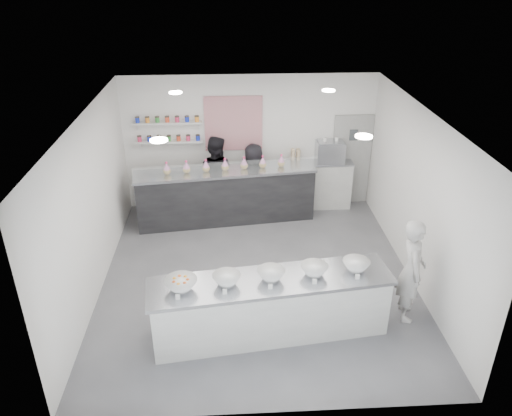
{
  "coord_description": "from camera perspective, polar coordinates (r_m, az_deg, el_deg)",
  "views": [
    {
      "loc": [
        -0.45,
        -7.46,
        5.21
      ],
      "look_at": [
        -0.01,
        0.4,
        1.2
      ],
      "focal_mm": 35.0,
      "sensor_mm": 36.0,
      "label": 1
    }
  ],
  "objects": [
    {
      "name": "cup_stacks",
      "position": [
        11.08,
        4.53,
        5.94
      ],
      "size": [
        0.24,
        0.24,
        0.31
      ],
      "primitive_type": null,
      "color": "tan",
      "rests_on": "espresso_ledge"
    },
    {
      "name": "left_wall",
      "position": [
        8.64,
        -18.31,
        0.1
      ],
      "size": [
        0.0,
        6.0,
        6.0
      ],
      "primitive_type": "plane",
      "rotation": [
        1.57,
        0.0,
        1.57
      ],
      "color": "white",
      "rests_on": "floor"
    },
    {
      "name": "prep_counter",
      "position": [
        7.64,
        1.67,
        -11.19
      ],
      "size": [
        3.68,
        1.28,
        0.98
      ],
      "primitive_type": "cube",
      "rotation": [
        0.0,
        0.0,
        0.13
      ],
      "color": "#B7B7B2",
      "rests_on": "floor"
    },
    {
      "name": "sneeze_guard",
      "position": [
        10.11,
        -3.32,
        4.43
      ],
      "size": [
        3.72,
        0.48,
        0.32
      ],
      "primitive_type": "cube",
      "rotation": [
        0.0,
        0.0,
        0.12
      ],
      "color": "white",
      "rests_on": "back_bar"
    },
    {
      "name": "downlight_0",
      "position": [
        6.9,
        -11.05,
        7.61
      ],
      "size": [
        0.24,
        0.24,
        0.02
      ],
      "primitive_type": "cylinder",
      "color": "white",
      "rests_on": "ceiling"
    },
    {
      "name": "staff_left",
      "position": [
        10.95,
        -4.64,
        3.71
      ],
      "size": [
        1.05,
        0.94,
        1.8
      ],
      "primitive_type": "imported",
      "rotation": [
        0.0,
        0.0,
        2.79
      ],
      "color": "black",
      "rests_on": "floor"
    },
    {
      "name": "espresso_ledge",
      "position": [
        11.43,
        7.14,
        2.69
      ],
      "size": [
        1.47,
        0.47,
        1.09
      ],
      "primitive_type": "cube",
      "color": "#B7B7B2",
      "rests_on": "floor"
    },
    {
      "name": "cookie_bags",
      "position": [
        10.43,
        -3.56,
        5.01
      ],
      "size": [
        2.56,
        0.47,
        0.28
      ],
      "primitive_type": null,
      "rotation": [
        0.0,
        0.0,
        0.12
      ],
      "color": "pink",
      "rests_on": "back_bar"
    },
    {
      "name": "back_bar",
      "position": [
        10.72,
        -3.45,
        1.4
      ],
      "size": [
        3.86,
        1.16,
        1.18
      ],
      "primitive_type": "cube",
      "rotation": [
        0.0,
        0.0,
        0.12
      ],
      "color": "black",
      "rests_on": "floor"
    },
    {
      "name": "downlight_3",
      "position": [
        9.51,
        8.3,
        13.16
      ],
      "size": [
        0.24,
        0.24,
        0.02
      ],
      "primitive_type": "cylinder",
      "color": "white",
      "rests_on": "ceiling"
    },
    {
      "name": "preserve_jars",
      "position": [
        10.94,
        -10.02,
        8.86
      ],
      "size": [
        1.45,
        0.1,
        0.56
      ],
      "primitive_type": null,
      "color": "#E13661",
      "rests_on": "jar_shelf_lower"
    },
    {
      "name": "ceiling",
      "position": [
        7.8,
        0.22,
        10.51
      ],
      "size": [
        6.0,
        6.0,
        0.0
      ],
      "primitive_type": "plane",
      "rotation": [
        3.14,
        0.0,
        0.0
      ],
      "color": "white",
      "rests_on": "floor"
    },
    {
      "name": "back_door",
      "position": [
        11.56,
        10.8,
        5.41
      ],
      "size": [
        0.88,
        0.04,
        2.1
      ],
      "primitive_type": "cube",
      "color": "gray",
      "rests_on": "floor"
    },
    {
      "name": "staff_right",
      "position": [
        11.0,
        -0.25,
        3.34
      ],
      "size": [
        0.88,
        0.68,
        1.6
      ],
      "primitive_type": "imported",
      "rotation": [
        0.0,
        0.0,
        3.39
      ],
      "color": "black",
      "rests_on": "floor"
    },
    {
      "name": "espresso_machine",
      "position": [
        11.18,
        8.44,
        6.34
      ],
      "size": [
        0.61,
        0.42,
        0.47
      ],
      "primitive_type": "cube",
      "color": "#93969E",
      "rests_on": "espresso_ledge"
    },
    {
      "name": "right_wall",
      "position": [
        8.93,
        18.11,
        1.0
      ],
      "size": [
        0.0,
        6.0,
        6.0
      ],
      "primitive_type": "plane",
      "rotation": [
        1.57,
        0.0,
        -1.57
      ],
      "color": "white",
      "rests_on": "floor"
    },
    {
      "name": "jar_shelf_upper",
      "position": [
        10.92,
        -10.07,
        9.59
      ],
      "size": [
        1.45,
        0.22,
        0.04
      ],
      "primitive_type": "cube",
      "color": "silver",
      "rests_on": "back_wall"
    },
    {
      "name": "woman_prep",
      "position": [
        8.12,
        17.34,
        -6.8
      ],
      "size": [
        0.51,
        0.69,
        1.72
      ],
      "primitive_type": "imported",
      "rotation": [
        0.0,
        0.0,
        1.4
      ],
      "color": "#B9B6B3",
      "rests_on": "floor"
    },
    {
      "name": "floor",
      "position": [
        9.11,
        0.19,
        -7.89
      ],
      "size": [
        6.0,
        6.0,
        0.0
      ],
      "primitive_type": "plane",
      "color": "#515156",
      "rests_on": "ground"
    },
    {
      "name": "downlight_1",
      "position": [
        7.08,
        12.22,
        8.01
      ],
      "size": [
        0.24,
        0.24,
        0.02
      ],
      "primitive_type": "cylinder",
      "color": "white",
      "rests_on": "ceiling"
    },
    {
      "name": "prep_bowls",
      "position": [
        7.3,
        1.73,
        -7.64
      ],
      "size": [
        3.05,
        0.89,
        0.16
      ],
      "primitive_type": null,
      "rotation": [
        0.0,
        0.0,
        0.13
      ],
      "color": "white",
      "rests_on": "prep_counter"
    },
    {
      "name": "label_cards",
      "position": [
        6.9,
        1.53,
        -10.45
      ],
      "size": [
        2.66,
        0.04,
        0.07
      ],
      "primitive_type": null,
      "color": "white",
      "rests_on": "prep_counter"
    },
    {
      "name": "back_wall",
      "position": [
        11.11,
        -0.73,
        7.48
      ],
      "size": [
        5.5,
        0.0,
        5.5
      ],
      "primitive_type": "plane",
      "rotation": [
        1.57,
        0.0,
        0.0
      ],
      "color": "white",
      "rests_on": "floor"
    },
    {
      "name": "jar_shelf_lower",
      "position": [
        11.05,
        -9.89,
        7.51
      ],
      "size": [
        1.45,
        0.22,
        0.04
      ],
      "primitive_type": "cube",
      "color": "silver",
      "rests_on": "back_wall"
    },
    {
      "name": "downlight_2",
      "position": [
        9.38,
        -9.18,
        12.9
      ],
      "size": [
        0.24,
        0.24,
        0.02
      ],
      "primitive_type": "cylinder",
      "color": "white",
      "rests_on": "ceiling"
    },
    {
      "name": "pattern_panel",
      "position": [
        10.93,
        -2.6,
        9.61
      ],
      "size": [
        1.25,
        0.03,
        1.2
      ],
      "primitive_type": "cube",
      "color": "#A9213B",
      "rests_on": "back_wall"
    }
  ]
}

